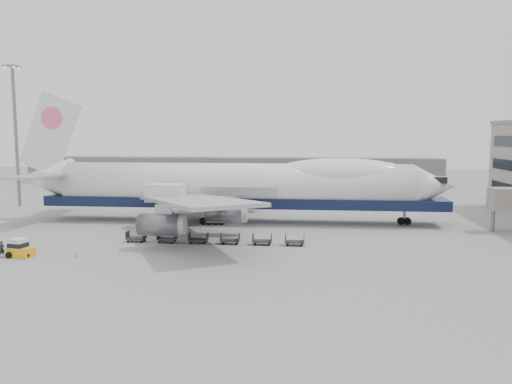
# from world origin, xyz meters

# --- Properties ---
(ground) EXTENTS (260.00, 260.00, 0.00)m
(ground) POSITION_xyz_m (0.00, 0.00, 0.00)
(ground) COLOR gray
(ground) RESTS_ON ground
(apron_line) EXTENTS (60.00, 0.15, 0.01)m
(apron_line) POSITION_xyz_m (0.00, -6.00, 0.01)
(apron_line) COLOR gold
(apron_line) RESTS_ON ground
(hangar) EXTENTS (110.00, 8.00, 7.00)m
(hangar) POSITION_xyz_m (-10.00, 70.00, 3.50)
(hangar) COLOR slate
(hangar) RESTS_ON ground
(floodlight_mast) EXTENTS (2.40, 2.40, 25.43)m
(floodlight_mast) POSITION_xyz_m (-42.00, 24.00, 14.27)
(floodlight_mast) COLOR slate
(floodlight_mast) RESTS_ON ground
(airliner) EXTENTS (67.00, 55.30, 19.98)m
(airliner) POSITION_xyz_m (0.64, 12.00, 5.62)
(airliner) COLOR white
(airliner) RESTS_ON ground
(catering_truck) EXTENTS (5.81, 4.25, 6.23)m
(catering_truck) POSITION_xyz_m (-9.14, 6.22, 3.46)
(catering_truck) COLOR #172746
(catering_truck) RESTS_ON ground
(baggage_tug) EXTENTS (2.96, 1.96, 2.00)m
(baggage_tug) POSITION_xyz_m (-20.11, -12.05, 0.89)
(baggage_tug) COLOR orange
(baggage_tug) RESTS_ON ground
(ground_worker) EXTENTS (0.62, 0.74, 1.73)m
(ground_worker) POSITION_xyz_m (-21.99, -12.28, 0.87)
(ground_worker) COLOR black
(ground_worker) RESTS_ON ground
(traffic_cone) EXTENTS (0.34, 0.34, 0.49)m
(traffic_cone) POSITION_xyz_m (-14.10, -11.39, 0.23)
(traffic_cone) COLOR orange
(traffic_cone) RESTS_ON ground
(dolly_0) EXTENTS (2.30, 1.35, 1.30)m
(dolly_0) POSITION_xyz_m (-10.15, -3.37, 0.53)
(dolly_0) COLOR #2D2D30
(dolly_0) RESTS_ON ground
(dolly_1) EXTENTS (2.30, 1.35, 1.30)m
(dolly_1) POSITION_xyz_m (-6.24, -3.37, 0.53)
(dolly_1) COLOR #2D2D30
(dolly_1) RESTS_ON ground
(dolly_2) EXTENTS (2.30, 1.35, 1.30)m
(dolly_2) POSITION_xyz_m (-2.33, -3.37, 0.53)
(dolly_2) COLOR #2D2D30
(dolly_2) RESTS_ON ground
(dolly_3) EXTENTS (2.30, 1.35, 1.30)m
(dolly_3) POSITION_xyz_m (1.58, -3.37, 0.53)
(dolly_3) COLOR #2D2D30
(dolly_3) RESTS_ON ground
(dolly_4) EXTENTS (2.30, 1.35, 1.30)m
(dolly_4) POSITION_xyz_m (5.49, -3.37, 0.53)
(dolly_4) COLOR #2D2D30
(dolly_4) RESTS_ON ground
(dolly_5) EXTENTS (2.30, 1.35, 1.30)m
(dolly_5) POSITION_xyz_m (9.40, -3.37, 0.53)
(dolly_5) COLOR #2D2D30
(dolly_5) RESTS_ON ground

